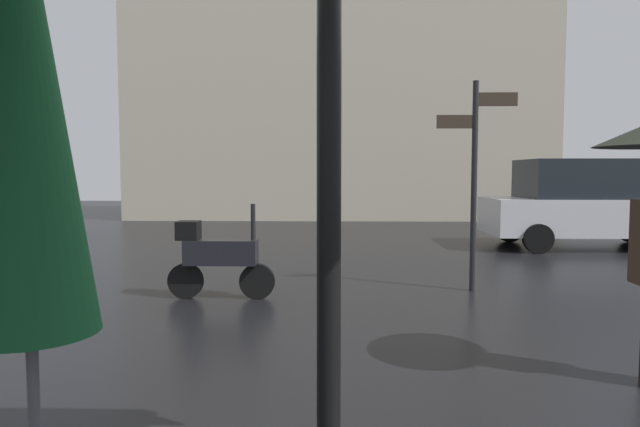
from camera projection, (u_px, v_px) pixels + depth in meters
folded_patio_umbrella_near at (23, 122)px, 1.65m from camera, size 0.49×0.49×2.60m
parked_scooter at (218, 256)px, 7.27m from camera, size 1.39×0.32×1.23m
parked_car_left at (586, 204)px, 12.26m from camera, size 4.37×2.07×1.92m
street_signpost at (475, 164)px, 7.69m from camera, size 1.08×0.08×2.88m
building_block at (339, 27)px, 19.75m from camera, size 14.83×2.45×13.48m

